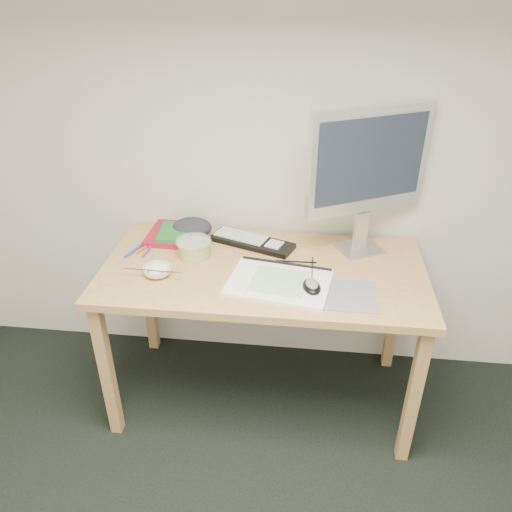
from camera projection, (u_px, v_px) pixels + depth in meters
The scene contains 19 objects.
room_shell at pixel (291, 328), 0.51m from camera, with size 3.60×3.60×3.60m.
desk at pixel (263, 284), 2.20m from camera, with size 1.40×0.70×0.75m.
mousepad at pixel (346, 295), 1.98m from camera, with size 0.25×0.22×0.00m, color slate.
sketchpad at pixel (279, 282), 2.05m from camera, with size 0.41×0.29×0.01m, color white.
keyboard at pixel (252, 242), 2.34m from camera, with size 0.40×0.13×0.02m, color black.
monitor at pixel (368, 165), 2.10m from camera, with size 0.51×0.30×0.65m.
mouse at pixel (312, 284), 1.99m from camera, with size 0.07×0.11×0.04m, color black.
rice_bowl at pixel (158, 271), 2.10m from camera, with size 0.12×0.12×0.04m, color white.
chopsticks at pixel (152, 271), 2.06m from camera, with size 0.02×0.02×0.25m, color silver.
fruit_tub at pixel (194, 248), 2.23m from camera, with size 0.16×0.16×0.08m, color gold.
book_red at pixel (170, 234), 2.41m from camera, with size 0.19×0.25×0.03m, color maroon.
book_green at pixel (175, 232), 2.38m from camera, with size 0.14×0.20×0.02m, color #1C7225.
cloth_lump at pixel (192, 227), 2.42m from camera, with size 0.16×0.13×0.07m, color #292C31.
pencil_pink at pixel (260, 261), 2.21m from camera, with size 0.01×0.01×0.20m, color pink.
pencil_tan at pixel (281, 265), 2.18m from camera, with size 0.01×0.01×0.17m, color tan.
pencil_black at pixel (296, 262), 2.20m from camera, with size 0.01×0.01×0.18m, color black.
marker_blue at pixel (135, 250), 2.29m from camera, with size 0.01×0.01×0.14m, color #2147B8.
marker_orange at pixel (144, 248), 2.31m from camera, with size 0.01×0.01×0.11m, color #C05C16.
marker_purple at pixel (148, 250), 2.29m from camera, with size 0.01×0.01×0.13m, color #6D2790.
Camera 1 is at (0.01, -0.40, 1.88)m, focal length 35.00 mm.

